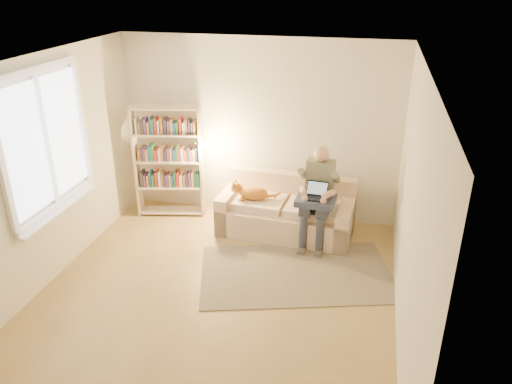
% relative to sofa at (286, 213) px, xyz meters
% --- Properties ---
extents(floor, '(4.50, 4.50, 0.00)m').
position_rel_sofa_xyz_m(floor, '(-0.52, -1.74, -0.28)').
color(floor, olive).
rests_on(floor, ground).
extents(ceiling, '(4.00, 4.50, 0.02)m').
position_rel_sofa_xyz_m(ceiling, '(-0.52, -1.74, 2.32)').
color(ceiling, white).
rests_on(ceiling, wall_back).
extents(wall_left, '(0.02, 4.50, 2.60)m').
position_rel_sofa_xyz_m(wall_left, '(-2.52, -1.74, 1.02)').
color(wall_left, silver).
rests_on(wall_left, floor).
extents(wall_right, '(0.02, 4.50, 2.60)m').
position_rel_sofa_xyz_m(wall_right, '(1.48, -1.74, 1.02)').
color(wall_right, silver).
rests_on(wall_right, floor).
extents(wall_back, '(4.00, 0.02, 2.60)m').
position_rel_sofa_xyz_m(wall_back, '(-0.52, 0.51, 1.02)').
color(wall_back, silver).
rests_on(wall_back, floor).
extents(wall_front, '(4.00, 0.02, 2.60)m').
position_rel_sofa_xyz_m(wall_front, '(-0.52, -3.99, 1.02)').
color(wall_front, silver).
rests_on(wall_front, floor).
extents(window, '(0.12, 1.52, 1.69)m').
position_rel_sofa_xyz_m(window, '(-2.47, -1.54, 1.09)').
color(window, white).
rests_on(window, wall_left).
extents(sofa, '(1.88, 0.95, 0.78)m').
position_rel_sofa_xyz_m(sofa, '(0.00, 0.00, 0.00)').
color(sofa, beige).
rests_on(sofa, floor).
extents(person, '(0.40, 0.61, 1.33)m').
position_rel_sofa_xyz_m(person, '(0.44, -0.17, 0.46)').
color(person, gray).
rests_on(person, sofa).
extents(cat, '(0.63, 0.25, 0.23)m').
position_rel_sofa_xyz_m(cat, '(-0.45, -0.09, 0.31)').
color(cat, orange).
rests_on(cat, sofa).
extents(blanket, '(0.52, 0.44, 0.08)m').
position_rel_sofa_xyz_m(blanket, '(0.39, -0.30, 0.38)').
color(blanket, '#2C344E').
rests_on(blanket, person).
extents(laptop, '(0.29, 0.27, 0.23)m').
position_rel_sofa_xyz_m(laptop, '(0.39, -0.29, 0.48)').
color(laptop, black).
rests_on(laptop, blanket).
extents(bookshelf, '(1.14, 0.45, 1.67)m').
position_rel_sofa_xyz_m(bookshelf, '(-1.78, 0.16, 0.64)').
color(bookshelf, beige).
rests_on(bookshelf, floor).
extents(rug, '(2.60, 1.96, 0.01)m').
position_rel_sofa_xyz_m(rug, '(0.31, -1.03, -0.28)').
color(rug, '#7B7059').
rests_on(rug, floor).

